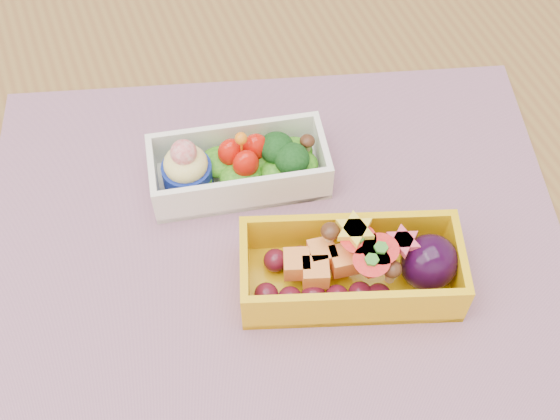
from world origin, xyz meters
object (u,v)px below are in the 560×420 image
object	(u,v)px
bento_yellow	(356,268)
placemat	(274,243)
bento_white	(238,166)
table	(262,289)

from	to	relation	value
bento_yellow	placemat	bearing A→B (deg)	146.33
bento_white	bento_yellow	size ratio (longest dim) A/B	0.86
table	bento_yellow	world-z (taller)	bento_yellow
placemat	bento_white	distance (m)	0.08
placemat	bento_white	size ratio (longest dim) A/B	3.01
placemat	bento_yellow	world-z (taller)	bento_yellow
table	bento_yellow	distance (m)	0.16
table	bento_yellow	bearing A→B (deg)	-53.81
bento_yellow	bento_white	bearing A→B (deg)	130.63
bento_white	bento_yellow	xyz separation A→B (m)	(0.05, -0.13, 0.00)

